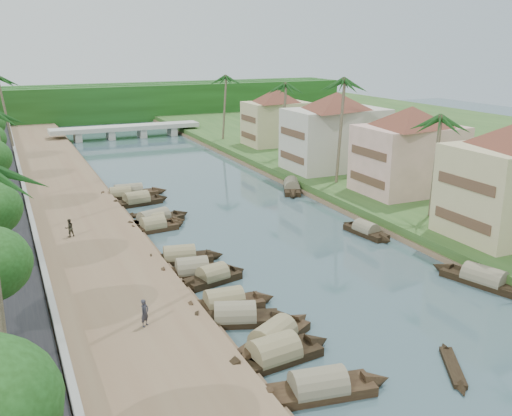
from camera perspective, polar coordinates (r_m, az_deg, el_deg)
name	(u,v)px	position (r m, az deg, el deg)	size (l,w,h in m)	color
ground	(316,271)	(46.47, 6.05, -6.29)	(220.00, 220.00, 0.00)	#3A5157
left_bank	(77,222)	(59.77, -17.48, -1.37)	(10.00, 180.00, 0.80)	brown
right_bank	(368,185)	(72.17, 11.16, 2.24)	(16.00, 180.00, 1.20)	#2A4D1E
retaining_wall	(31,218)	(59.23, -21.57, -0.97)	(0.40, 180.00, 1.10)	slate
treeline	(100,103)	(139.30, -15.34, 10.10)	(120.00, 14.00, 8.00)	#17380F
bridge	(126,129)	(112.22, -12.87, 7.70)	(28.00, 4.00, 2.40)	#ABABA0
building_mid	(409,149)	(66.97, 15.07, 5.74)	(14.11, 14.11, 9.70)	beige
building_far	(336,130)	(77.57, 7.97, 7.72)	(15.59, 15.59, 10.20)	beige
building_distant	(276,116)	(95.42, 2.03, 9.16)	(12.62, 12.62, 9.20)	tan
sampan_0	(318,389)	(31.33, 6.24, -17.51)	(8.56, 3.01, 2.21)	black
sampan_1	(274,355)	(33.94, 1.78, -14.50)	(8.23, 2.77, 2.38)	black
sampan_2	(273,339)	(35.61, 1.72, -12.92)	(8.00, 5.65, 2.19)	black
sampan_3	(235,318)	(38.04, -2.10, -10.89)	(8.08, 4.28, 2.16)	black
sampan_4	(224,303)	(39.95, -3.20, -9.51)	(7.72, 2.25, 2.17)	black
sampan_5	(213,277)	(44.14, -4.34, -6.93)	(6.42, 2.92, 2.03)	black
sampan_6	(192,271)	(45.47, -6.40, -6.26)	(7.48, 2.75, 2.19)	black
sampan_7	(180,257)	(48.35, -7.66, -4.91)	(7.83, 2.97, 2.07)	black
sampan_8	(153,227)	(56.49, -10.24, -1.87)	(6.73, 2.20, 2.07)	black
sampan_9	(154,220)	(58.53, -10.16, -1.21)	(8.89, 4.57, 2.23)	black
sampan_10	(153,222)	(58.00, -10.26, -1.39)	(6.82, 2.45, 1.89)	black
sampan_11	(137,201)	(65.83, -11.85, 0.67)	(8.00, 2.79, 2.25)	black
sampan_12	(129,193)	(69.59, -12.61, 1.47)	(9.57, 2.29, 2.25)	black
sampan_13	(121,195)	(68.98, -13.39, 1.28)	(7.26, 2.18, 1.99)	black
sampan_14	(484,280)	(46.85, 21.84, -6.70)	(4.30, 9.11, 2.19)	black
sampan_15	(366,231)	(55.44, 10.93, -2.26)	(2.30, 6.95, 1.88)	black
sampan_16	(292,187)	(70.84, 3.59, 2.10)	(5.44, 9.03, 2.23)	black
canoe_0	(453,368)	(35.23, 19.07, -14.85)	(3.43, 5.13, 0.73)	black
canoe_1	(214,305)	(40.55, -4.24, -9.61)	(5.53, 1.11, 0.89)	black
canoe_2	(151,216)	(61.09, -10.44, -0.79)	(5.85, 3.12, 0.87)	black
palm_1	(439,120)	(57.15, 17.81, 8.40)	(3.20, 3.20, 11.25)	#74654D
palm_2	(341,83)	(68.73, 8.51, 12.29)	(3.20, 3.20, 13.84)	#74654D
palm_3	(283,86)	(83.96, 2.73, 12.09)	(3.20, 3.20, 12.21)	#74654D
palm_7	(223,78)	(100.42, -3.34, 12.83)	(3.20, 3.20, 12.31)	#74654D
palm_8	(4,79)	(96.99, -23.91, 11.69)	(3.20, 3.20, 12.64)	#74654D
tree_6	(356,127)	(82.46, 9.98, 8.00)	(4.46, 4.46, 6.92)	#473629
person_near	(145,313)	(36.45, -11.07, -10.25)	(0.65, 0.43, 1.78)	#2B2A32
person_far	(69,228)	(54.11, -18.17, -1.90)	(0.81, 0.63, 1.67)	#2E2C20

